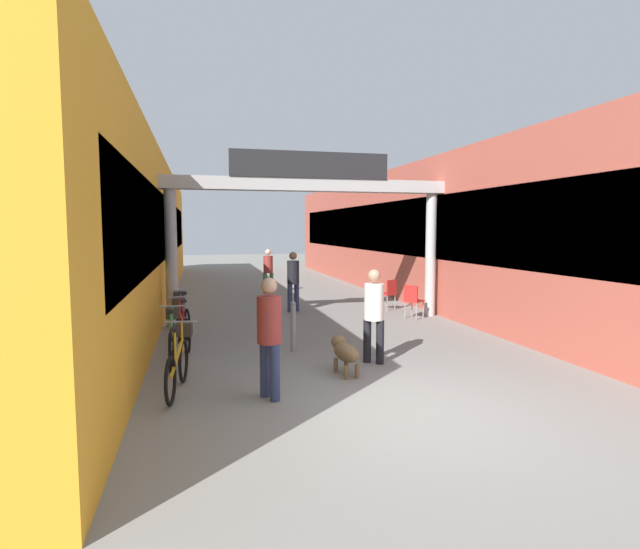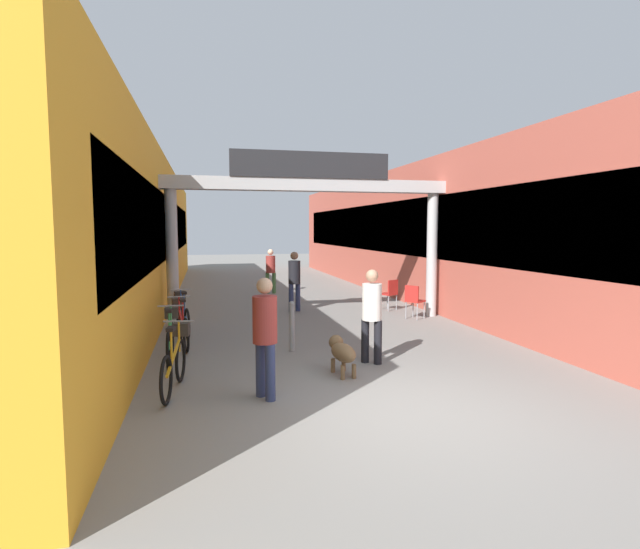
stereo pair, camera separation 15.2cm
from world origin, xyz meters
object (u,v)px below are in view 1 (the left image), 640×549
object	(u,v)px
pedestrian_carrying_crate	(293,277)
bicycle_green_second	(172,338)
pedestrian_with_dog	(374,310)
pedestrian_companion	(269,330)
bicycle_red_third	(182,325)
bollard_post_metal	(293,326)
pedestrian_elderly_walking	(268,268)
cafe_chair_red_farther	(389,292)
cafe_chair_red_nearer	(413,298)
bicycle_blue_farthest	(183,315)
dog_on_leash	(345,351)
bicycle_orange_nearest	(179,361)

from	to	relation	value
pedestrian_carrying_crate	bicycle_green_second	world-z (taller)	pedestrian_carrying_crate
pedestrian_with_dog	pedestrian_companion	world-z (taller)	pedestrian_companion
pedestrian_with_dog	bicycle_green_second	distance (m)	3.59
pedestrian_carrying_crate	bicycle_red_third	bearing A→B (deg)	-129.24
pedestrian_with_dog	bollard_post_metal	xyz separation A→B (m)	(-1.21, 1.16, -0.45)
pedestrian_elderly_walking	cafe_chair_red_farther	distance (m)	5.43
bollard_post_metal	cafe_chair_red_farther	distance (m)	5.45
pedestrian_elderly_walking	pedestrian_carrying_crate	bearing A→B (deg)	-87.99
pedestrian_with_dog	bollard_post_metal	bearing A→B (deg)	136.22
pedestrian_with_dog	pedestrian_carrying_crate	xyz separation A→B (m)	(-0.36, 5.71, 0.03)
pedestrian_with_dog	cafe_chair_red_nearer	bearing A→B (deg)	57.29
pedestrian_carrying_crate	bicycle_green_second	size ratio (longest dim) A/B	1.01
bicycle_blue_farthest	cafe_chair_red_farther	size ratio (longest dim) A/B	1.88
pedestrian_with_dog	dog_on_leash	distance (m)	1.03
bicycle_blue_farthest	cafe_chair_red_farther	xyz separation A→B (m)	(5.69, 1.97, 0.10)
bicycle_green_second	bicycle_blue_farthest	world-z (taller)	same
bicycle_blue_farthest	cafe_chair_red_nearer	distance (m)	5.80
dog_on_leash	cafe_chair_red_farther	xyz separation A→B (m)	(3.05, 5.80, 0.16)
pedestrian_elderly_walking	bicycle_blue_farthest	bearing A→B (deg)	-113.22
bicycle_red_third	cafe_chair_red_nearer	bearing A→B (deg)	16.60
pedestrian_carrying_crate	bicycle_green_second	xyz separation A→B (m)	(-3.08, -4.84, -0.54)
bicycle_orange_nearest	cafe_chair_red_farther	bearing A→B (deg)	46.85
dog_on_leash	bicycle_red_third	distance (m)	3.71
pedestrian_elderly_walking	bicycle_green_second	size ratio (longest dim) A/B	0.95
pedestrian_elderly_walking	bollard_post_metal	bearing A→B (deg)	-94.64
pedestrian_carrying_crate	bicycle_orange_nearest	distance (m)	7.09
bicycle_orange_nearest	bollard_post_metal	xyz separation A→B (m)	(2.05, 1.90, 0.06)
pedestrian_carrying_crate	cafe_chair_red_farther	distance (m)	2.80
bicycle_orange_nearest	bicycle_green_second	bearing A→B (deg)	96.11
pedestrian_carrying_crate	bicycle_orange_nearest	bearing A→B (deg)	-114.29
pedestrian_companion	pedestrian_carrying_crate	xyz separation A→B (m)	(1.67, 7.11, 0.01)
pedestrian_elderly_walking	bollard_post_metal	world-z (taller)	pedestrian_elderly_walking
bollard_post_metal	bicycle_orange_nearest	bearing A→B (deg)	-137.29
bicycle_red_third	cafe_chair_red_nearer	xyz separation A→B (m)	(5.76, 1.72, 0.10)
pedestrian_with_dog	cafe_chair_red_nearer	size ratio (longest dim) A/B	1.86
bicycle_red_third	bicycle_blue_farthest	xyz separation A→B (m)	(-0.02, 1.20, 0.00)
bollard_post_metal	pedestrian_with_dog	bearing A→B (deg)	-43.78
cafe_chair_red_farther	pedestrian_with_dog	bearing A→B (deg)	-114.14
pedestrian_elderly_walking	bicycle_red_third	distance (m)	8.26
bicycle_orange_nearest	bicycle_blue_farthest	distance (m)	4.04
pedestrian_companion	pedestrian_elderly_walking	xyz separation A→B (m)	(1.52, 11.27, -0.05)
bicycle_red_third	bollard_post_metal	xyz separation A→B (m)	(2.09, -0.94, 0.06)
pedestrian_companion	bicycle_red_third	world-z (taller)	pedestrian_companion
dog_on_leash	cafe_chair_red_farther	bearing A→B (deg)	62.27
pedestrian_companion	bicycle_blue_farthest	world-z (taller)	pedestrian_companion
pedestrian_companion	cafe_chair_red_farther	size ratio (longest dim) A/B	1.90
bollard_post_metal	cafe_chair_red_nearer	distance (m)	4.54
dog_on_leash	bicycle_green_second	xyz separation A→B (m)	(-2.76, 1.39, 0.06)
dog_on_leash	bicycle_orange_nearest	bearing A→B (deg)	-175.39
pedestrian_companion	pedestrian_elderly_walking	distance (m)	11.37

